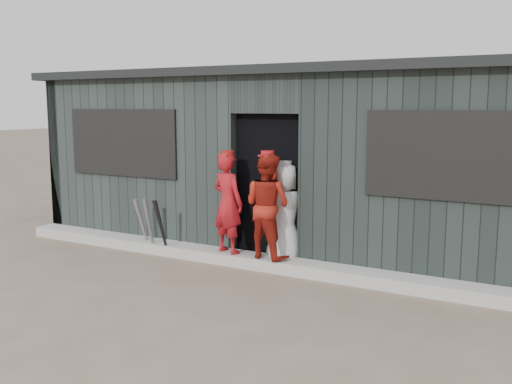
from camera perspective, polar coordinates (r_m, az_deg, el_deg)
The scene contains 9 objects.
ground at distance 6.12m, azimuth -8.36°, elevation -11.55°, with size 80.00×80.00×0.00m, color brown.
curb at distance 7.55m, azimuth 0.07°, elevation -6.94°, with size 8.00×0.36×0.15m, color #A7A8A2.
bat_left at distance 8.43m, azimuth -11.30°, elevation -3.22°, with size 0.07×0.07×0.80m, color gray.
bat_mid at distance 8.26m, azimuth -10.59°, elevation -3.35°, with size 0.07×0.07×0.82m, color slate.
bat_right at distance 8.05m, azimuth -9.44°, elevation -3.59°, with size 0.07×0.07×0.85m, color black.
player_red_left at distance 7.57m, azimuth -2.83°, elevation -1.10°, with size 0.49×0.32×1.34m, color #A3141B.
player_red_right at distance 7.32m, azimuth 1.15°, elevation -1.38°, with size 0.66×0.52×1.36m, color maroon.
player_grey_back at distance 7.53m, azimuth 2.92°, elevation -2.24°, with size 0.67×0.43×1.36m, color beige.
dugout at distance 8.82m, azimuth 5.37°, elevation 3.30°, with size 8.30×3.30×2.62m.
Camera 1 is at (3.51, -4.55, 2.10)m, focal length 40.00 mm.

